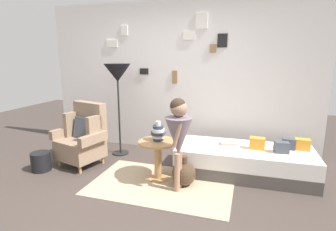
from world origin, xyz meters
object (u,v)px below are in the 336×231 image
(vase_striped, at_px, (158,133))
(floor_lamp, at_px, (118,76))
(side_table, at_px, (158,152))
(demijohn_near, at_px, (184,173))
(daybed, at_px, (244,161))
(book_on_daybed, at_px, (228,143))
(magazine_basket, at_px, (41,161))
(armchair, at_px, (83,137))
(person_child, at_px, (179,132))

(vase_striped, bearing_deg, floor_lamp, 143.42)
(side_table, distance_m, demijohn_near, 0.45)
(daybed, distance_m, book_on_daybed, 0.34)
(side_table, distance_m, magazine_basket, 1.80)
(side_table, distance_m, floor_lamp, 1.55)
(floor_lamp, xyz_separation_m, book_on_daybed, (1.84, -0.13, -0.94))
(magazine_basket, bearing_deg, demijohn_near, 4.75)
(armchair, distance_m, daybed, 2.46)
(vase_striped, xyz_separation_m, demijohn_near, (0.39, -0.10, -0.50))
(demijohn_near, height_order, magazine_basket, demijohn_near)
(armchair, bearing_deg, book_on_daybed, 11.30)
(daybed, distance_m, side_table, 1.25)
(armchair, relative_size, daybed, 0.51)
(book_on_daybed, bearing_deg, armchair, -168.70)
(book_on_daybed, distance_m, magazine_basket, 2.80)
(daybed, relative_size, side_table, 3.47)
(floor_lamp, relative_size, demijohn_near, 3.84)
(person_child, bearing_deg, magazine_basket, -179.14)
(floor_lamp, bearing_deg, vase_striped, -36.58)
(daybed, distance_m, magazine_basket, 2.99)
(daybed, xyz_separation_m, book_on_daybed, (-0.24, 0.10, 0.22))
(daybed, distance_m, demijohn_near, 0.94)
(side_table, distance_m, book_on_daybed, 1.07)
(floor_lamp, distance_m, magazine_basket, 1.77)
(person_child, height_order, demijohn_near, person_child)
(floor_lamp, bearing_deg, demijohn_near, -31.08)
(armchair, relative_size, demijohn_near, 2.40)
(side_table, xyz_separation_m, magazine_basket, (-1.77, -0.25, -0.25))
(daybed, xyz_separation_m, vase_striped, (-1.13, -0.48, 0.46))
(magazine_basket, bearing_deg, daybed, 14.75)
(daybed, relative_size, demijohn_near, 4.73)
(vase_striped, relative_size, demijohn_near, 0.67)
(armchair, distance_m, demijohn_near, 1.73)
(magazine_basket, bearing_deg, vase_striped, 9.09)
(person_child, distance_m, magazine_basket, 2.21)
(person_child, bearing_deg, armchair, 166.60)
(side_table, xyz_separation_m, floor_lamp, (-0.96, 0.74, 0.97))
(vase_striped, bearing_deg, side_table, -80.04)
(demijohn_near, bearing_deg, magazine_basket, -175.25)
(daybed, xyz_separation_m, floor_lamp, (-2.09, 0.23, 1.16))
(vase_striped, relative_size, floor_lamp, 0.17)
(armchair, height_order, magazine_basket, armchair)
(vase_striped, distance_m, book_on_daybed, 1.09)
(vase_striped, bearing_deg, book_on_daybed, 33.13)
(floor_lamp, relative_size, magazine_basket, 5.56)
(daybed, bearing_deg, book_on_daybed, 157.76)
(side_table, xyz_separation_m, person_child, (0.35, -0.22, 0.38))
(person_child, bearing_deg, vase_striped, 144.67)
(armchair, bearing_deg, magazine_basket, -137.62)
(book_on_daybed, bearing_deg, side_table, -145.19)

